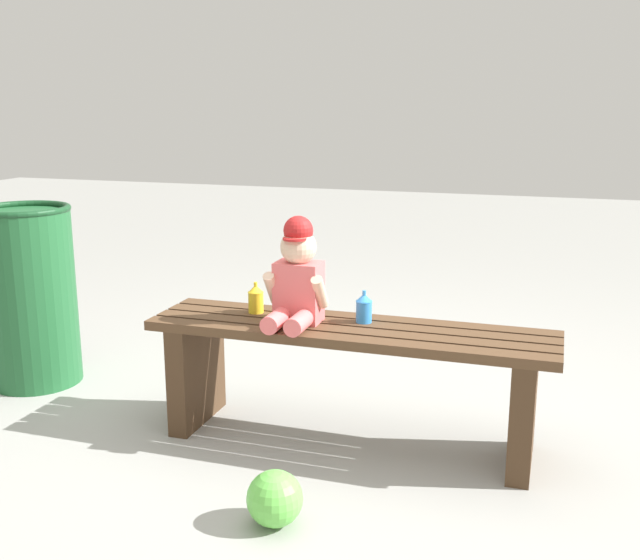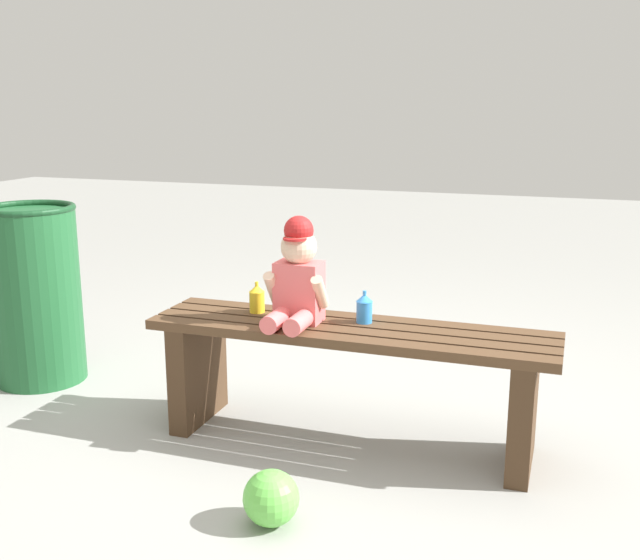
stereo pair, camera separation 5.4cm
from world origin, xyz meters
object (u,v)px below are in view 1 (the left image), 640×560
(trash_bin, at_px, (30,295))
(sippy_cup_right, at_px, (364,307))
(sippy_cup_left, at_px, (256,298))
(toy_ball, at_px, (275,499))
(park_bench, at_px, (349,365))
(child_figure, at_px, (297,277))

(trash_bin, bearing_deg, sippy_cup_right, -3.92)
(sippy_cup_left, bearing_deg, trash_bin, 174.60)
(toy_ball, bearing_deg, park_bench, 84.76)
(park_bench, height_order, toy_ball, park_bench)
(toy_ball, bearing_deg, sippy_cup_left, 116.18)
(toy_ball, relative_size, trash_bin, 0.21)
(park_bench, distance_m, sippy_cup_left, 0.46)
(park_bench, bearing_deg, toy_ball, -95.24)
(child_figure, height_order, sippy_cup_left, child_figure)
(sippy_cup_right, distance_m, toy_ball, 0.83)
(sippy_cup_left, relative_size, toy_ball, 0.70)
(child_figure, distance_m, trash_bin, 1.39)
(toy_ball, height_order, trash_bin, trash_bin)
(park_bench, xyz_separation_m, toy_ball, (-0.06, -0.64, -0.22))
(toy_ball, bearing_deg, trash_bin, 151.71)
(sippy_cup_left, height_order, sippy_cup_right, same)
(toy_ball, bearing_deg, sippy_cup_right, 82.14)
(sippy_cup_left, relative_size, trash_bin, 0.15)
(sippy_cup_right, bearing_deg, trash_bin, 176.08)
(child_figure, bearing_deg, toy_ball, -77.03)
(child_figure, distance_m, sippy_cup_right, 0.28)
(park_bench, xyz_separation_m, child_figure, (-0.20, -0.02, 0.33))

